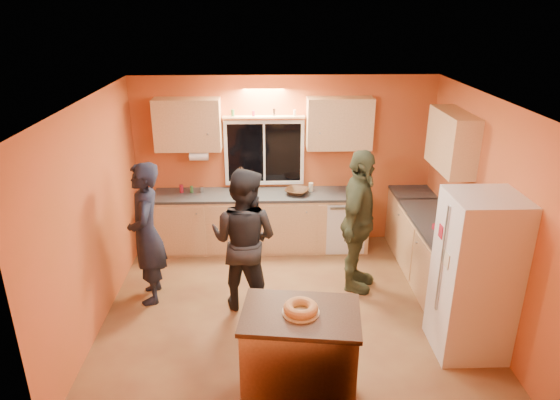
{
  "coord_description": "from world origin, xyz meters",
  "views": [
    {
      "loc": [
        -0.3,
        -5.28,
        3.56
      ],
      "look_at": [
        -0.11,
        0.4,
        1.31
      ],
      "focal_mm": 32.0,
      "sensor_mm": 36.0,
      "label": 1
    }
  ],
  "objects_px": {
    "island": "(300,359)",
    "person_left": "(147,234)",
    "refrigerator": "(475,276)",
    "person_center": "(244,240)",
    "person_right": "(358,222)"
  },
  "relations": [
    {
      "from": "person_center",
      "to": "refrigerator",
      "type": "bearing_deg",
      "value": -178.18
    },
    {
      "from": "person_left",
      "to": "person_center",
      "type": "height_order",
      "value": "person_left"
    },
    {
      "from": "island",
      "to": "person_left",
      "type": "relative_size",
      "value": 0.62
    },
    {
      "from": "island",
      "to": "person_left",
      "type": "xyz_separation_m",
      "value": [
        -1.77,
        1.9,
        0.39
      ]
    },
    {
      "from": "person_right",
      "to": "island",
      "type": "bearing_deg",
      "value": 178.98
    },
    {
      "from": "island",
      "to": "person_center",
      "type": "relative_size",
      "value": 0.63
    },
    {
      "from": "refrigerator",
      "to": "person_left",
      "type": "relative_size",
      "value": 0.99
    },
    {
      "from": "refrigerator",
      "to": "person_center",
      "type": "relative_size",
      "value": 1.0
    },
    {
      "from": "person_left",
      "to": "person_center",
      "type": "xyz_separation_m",
      "value": [
        1.21,
        -0.2,
        -0.01
      ]
    },
    {
      "from": "refrigerator",
      "to": "person_left",
      "type": "height_order",
      "value": "person_left"
    },
    {
      "from": "island",
      "to": "person_right",
      "type": "bearing_deg",
      "value": 74.23
    },
    {
      "from": "person_left",
      "to": "person_right",
      "type": "relative_size",
      "value": 0.96
    },
    {
      "from": "person_left",
      "to": "person_right",
      "type": "xyz_separation_m",
      "value": [
        2.66,
        0.17,
        0.04
      ]
    },
    {
      "from": "refrigerator",
      "to": "person_center",
      "type": "bearing_deg",
      "value": 159.18
    },
    {
      "from": "island",
      "to": "person_center",
      "type": "height_order",
      "value": "person_center"
    }
  ]
}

